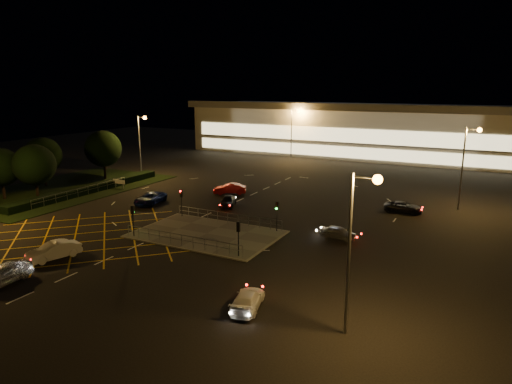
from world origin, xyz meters
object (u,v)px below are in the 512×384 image
at_px(signal_sw, 133,214).
at_px(car_queue_white, 54,251).
at_px(signal_nw, 181,197).
at_px(car_approach_white, 247,300).
at_px(signal_se, 238,232).
at_px(car_circ_red, 230,189).
at_px(signal_ne, 277,210).
at_px(car_far_dkgrey, 228,201).
at_px(car_east_grey, 403,207).
at_px(car_right_silver, 339,233).
at_px(car_near_silver, 2,274).
at_px(car_left_blue, 150,198).

xyz_separation_m(signal_sw, car_queue_white, (-2.15, -7.71, -1.62)).
height_order(signal_nw, car_approach_white, signal_nw).
bearing_deg(signal_se, car_circ_red, -57.60).
bearing_deg(signal_sw, signal_ne, -146.35).
distance_m(signal_ne, car_queue_white, 21.20).
xyz_separation_m(signal_sw, car_far_dkgrey, (2.25, 14.55, -1.75)).
distance_m(signal_nw, car_circ_red, 12.53).
distance_m(signal_sw, signal_se, 12.00).
bearing_deg(car_east_grey, signal_sw, 132.15).
xyz_separation_m(car_right_silver, car_east_grey, (3.96, 12.93, -0.00)).
height_order(car_queue_white, car_east_grey, car_queue_white).
xyz_separation_m(signal_se, signal_ne, (0.00, 7.99, 0.00)).
bearing_deg(signal_nw, car_circ_red, 94.29).
xyz_separation_m(car_near_silver, car_left_blue, (-5.97, 24.18, -0.07)).
xyz_separation_m(car_near_silver, car_circ_red, (0.33, 33.48, -0.05)).
bearing_deg(car_circ_red, car_left_blue, -62.16).
distance_m(signal_sw, car_east_grey, 31.23).
bearing_deg(car_right_silver, signal_nw, 97.07).
bearing_deg(car_queue_white, car_approach_white, 16.24).
bearing_deg(car_approach_white, car_queue_white, -14.90).
bearing_deg(signal_se, car_left_blue, -29.94).
bearing_deg(car_far_dkgrey, signal_se, -76.76).
relative_size(signal_se, signal_nw, 1.00).
distance_m(car_queue_white, car_circ_red, 28.11).
relative_size(signal_sw, car_near_silver, 0.68).
distance_m(signal_se, signal_ne, 7.99).
distance_m(car_circ_red, car_approach_white, 33.57).
height_order(signal_se, car_near_silver, signal_se).
xyz_separation_m(signal_nw, car_circ_red, (-0.93, 12.39, -1.62)).
bearing_deg(car_east_grey, car_approach_white, 167.97).
relative_size(signal_nw, car_east_grey, 0.70).
height_order(car_near_silver, car_far_dkgrey, car_near_silver).
distance_m(car_queue_white, car_far_dkgrey, 22.69).
xyz_separation_m(signal_sw, car_east_grey, (22.26, 21.84, -1.75)).
height_order(car_queue_white, car_far_dkgrey, car_queue_white).
distance_m(signal_ne, car_circ_red, 17.98).
relative_size(signal_ne, car_approach_white, 0.73).
relative_size(car_near_silver, car_approach_white, 1.08).
height_order(signal_sw, car_left_blue, signal_sw).
xyz_separation_m(signal_sw, car_approach_white, (17.16, -7.90, -1.74)).
bearing_deg(signal_se, car_queue_white, 28.57).
xyz_separation_m(signal_nw, car_right_silver, (18.29, 0.92, -1.74)).
bearing_deg(car_right_silver, signal_sw, 120.15).
bearing_deg(signal_se, car_near_silver, 44.67).
height_order(signal_se, car_left_blue, signal_se).
distance_m(car_far_dkgrey, car_east_grey, 21.30).
bearing_deg(car_near_silver, car_east_grey, 52.02).
bearing_deg(signal_ne, signal_sw, -146.35).
distance_m(signal_nw, car_right_silver, 18.40).
xyz_separation_m(signal_nw, car_approach_white, (17.16, -15.89, -1.74)).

